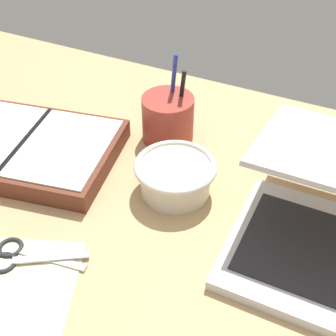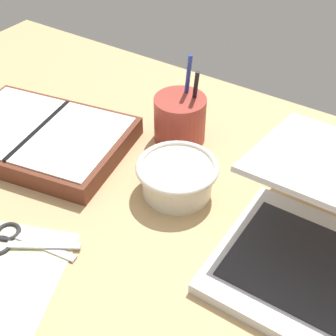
{
  "view_description": "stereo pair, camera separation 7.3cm",
  "coord_description": "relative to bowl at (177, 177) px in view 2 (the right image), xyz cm",
  "views": [
    {
      "loc": [
        28.93,
        -39.92,
        55.98
      ],
      "look_at": [
        4.73,
        10.17,
        9.0
      ],
      "focal_mm": 50.0,
      "sensor_mm": 36.0,
      "label": 1
    },
    {
      "loc": [
        35.26,
        -36.33,
        55.98
      ],
      "look_at": [
        4.73,
        10.17,
        9.0
      ],
      "focal_mm": 50.0,
      "sensor_mm": 36.0,
      "label": 2
    }
  ],
  "objects": [
    {
      "name": "planner",
      "position": [
        -28.21,
        -3.34,
        -1.33
      ],
      "size": [
        35.53,
        27.77,
        4.07
      ],
      "rotation": [
        0.0,
        0.0,
        0.19
      ],
      "color": "brown",
      "rests_on": "desk_top"
    },
    {
      "name": "bowl",
      "position": [
        0.0,
        0.0,
        0.0
      ],
      "size": [
        13.66,
        13.66,
        5.9
      ],
      "color": "silver",
      "rests_on": "desk_top"
    },
    {
      "name": "desk_top",
      "position": [
        -4.79,
        -12.83,
        -4.27
      ],
      "size": [
        140.0,
        100.0,
        2.0
      ],
      "primitive_type": "cube",
      "color": "tan",
      "rests_on": "ground"
    },
    {
      "name": "scissors",
      "position": [
        -14.41,
        -22.9,
        -2.92
      ],
      "size": [
        14.18,
        8.93,
        0.8
      ],
      "rotation": [
        0.0,
        0.0,
        0.35
      ],
      "color": "#B7B7BC",
      "rests_on": "desk_top"
    },
    {
      "name": "pen_cup",
      "position": [
        -7.64,
        13.0,
        1.26
      ],
      "size": [
        9.74,
        9.74,
        16.46
      ],
      "color": "#9E382D",
      "rests_on": "desk_top"
    }
  ]
}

